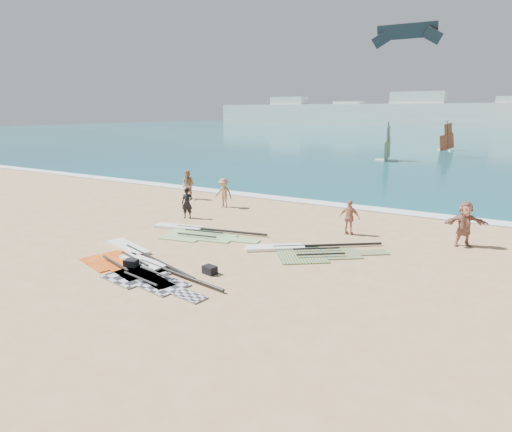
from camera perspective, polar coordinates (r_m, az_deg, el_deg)
The scene contains 18 objects.
ground at distance 16.38m, azimuth -8.34°, elevation -6.13°, with size 300.00×300.00×0.00m, color tan.
sea at distance 144.36m, azimuth 27.08°, elevation 10.16°, with size 300.00×240.00×0.06m, color #0C4354.
surf_line at distance 26.70m, azimuth 8.37°, elevation 1.69°, with size 300.00×1.20×0.04m, color white.
far_town at distance 163.92m, azimuth 22.13°, elevation 12.49°, with size 160.00×8.00×12.00m.
rig_grey at distance 15.57m, azimuth -13.90°, elevation -7.30°, with size 5.32×2.51×0.20m.
rig_green at distance 20.18m, azimuth -8.08°, elevation -2.12°, with size 5.82×2.80×0.20m.
rig_orange at distance 17.46m, azimuth 6.52°, elevation -4.62°, with size 5.47×4.28×0.20m.
rig_red at distance 17.26m, azimuth -16.36°, elevation -5.34°, with size 5.94×3.32×0.20m.
gear_bag_near at distance 16.30m, azimuth -16.30°, elevation -6.10°, with size 0.48×0.35×0.30m, color black.
gear_bag_far at distance 15.16m, azimuth -6.18°, elevation -7.15°, with size 0.48×0.34×0.29m, color black.
person_wetsuit at distance 22.85m, azimuth -9.17°, elevation 1.70°, with size 0.60×0.39×1.63m, color black.
beachgoer_left at distance 27.81m, azimuth -9.05°, elevation 4.10°, with size 0.90×0.70×1.86m, color #9A7350.
beachgoer_mid at distance 25.21m, azimuth -4.33°, elevation 3.09°, with size 1.12×0.64×1.73m, color #9D7953.
beachgoer_back at distance 20.03m, azimuth 12.37°, elevation -0.19°, with size 0.95×0.39×1.62m, color tan.
beachgoer_right at distance 19.89m, azimuth 26.06°, elevation -0.95°, with size 1.78×0.57×1.92m, color #9F6452.
windsurfer_left at distance 51.15m, azimuth 17.11°, elevation 8.47°, with size 2.45×2.99×4.45m.
windsurfer_centre at distance 67.62m, azimuth 24.09°, elevation 9.04°, with size 2.30×2.34×4.34m.
kitesurf_kite at distance 56.97m, azimuth 19.45°, elevation 22.02°, with size 8.14×1.17×2.57m.
Camera 1 is at (9.77, -11.92, 5.56)m, focal length 30.00 mm.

